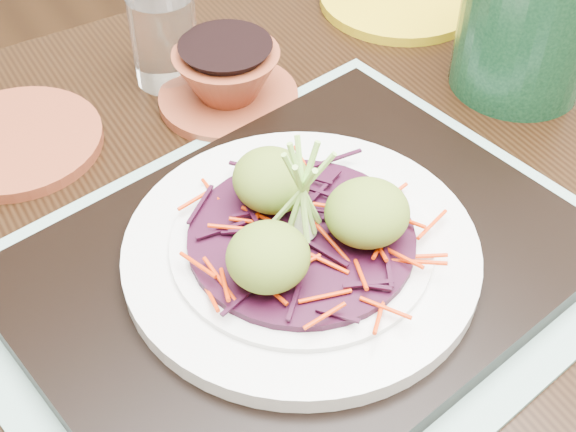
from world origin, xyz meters
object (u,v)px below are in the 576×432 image
white_plate (301,250)px  dining_table (302,306)px  terracotta_bowl_set (227,81)px  green_jar (529,17)px  water_glass (164,38)px  terracotta_side_plate (17,141)px  serving_tray (301,266)px

white_plate → dining_table: bearing=55.7°
terracotta_bowl_set → green_jar: green_jar is taller
water_glass → white_plate: bearing=-95.3°
terracotta_bowl_set → green_jar: 0.30m
green_jar → white_plate: bearing=-161.4°
water_glass → terracotta_side_plate: bearing=-171.2°
white_plate → terracotta_bowl_set: 0.25m
serving_tray → water_glass: bearing=75.7°
serving_tray → green_jar: (0.33, 0.11, 0.07)m
dining_table → terracotta_bowl_set: (0.03, 0.20, 0.13)m
water_glass → terracotta_bowl_set: 0.08m
serving_tray → terracotta_bowl_set: 0.25m
terracotta_bowl_set → terracotta_side_plate: bearing=167.9°
terracotta_side_plate → white_plate: bearing=-63.0°
serving_tray → terracotta_side_plate: serving_tray is taller
dining_table → water_glass: 0.31m
terracotta_side_plate → green_jar: size_ratio=1.03×
terracotta_side_plate → water_glass: 0.18m
dining_table → terracotta_side_plate: bearing=126.4°
dining_table → green_jar: green_jar is taller
water_glass → green_jar: bearing=-32.9°
serving_tray → green_jar: green_jar is taller
terracotta_side_plate → green_jar: (0.48, -0.17, 0.07)m
dining_table → serving_tray: size_ratio=2.89×
serving_tray → green_jar: size_ratio=2.73×
white_plate → green_jar: (0.33, 0.11, 0.05)m
water_glass → green_jar: green_jar is taller
terracotta_side_plate → terracotta_bowl_set: (0.21, -0.04, 0.02)m
serving_tray → white_plate: 0.02m
white_plate → terracotta_side_plate: bearing=117.0°
dining_table → white_plate: size_ratio=4.45×
green_jar → terracotta_side_plate: bearing=160.4°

